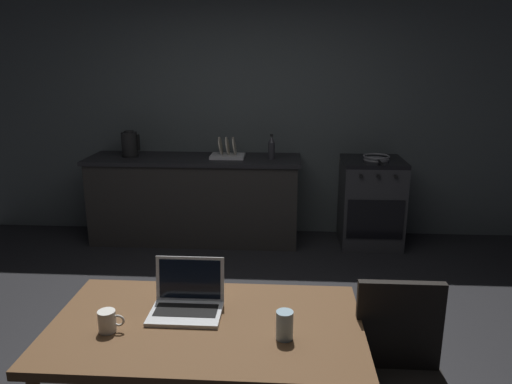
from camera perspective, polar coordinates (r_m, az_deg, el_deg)
ground_plane at (r=3.21m, az=-4.32°, el=-19.72°), size 12.00×12.00×0.00m
back_wall at (r=5.16m, az=2.59°, el=9.25°), size 6.40×0.10×2.58m
kitchen_counter at (r=5.07m, az=-7.16°, el=-0.77°), size 2.16×0.64×0.88m
stove_oven at (r=5.06m, az=13.36°, el=-1.15°), size 0.60×0.62×0.88m
dining_table at (r=2.23m, az=-5.84°, el=-16.63°), size 1.36×0.78×0.73m
chair at (r=2.32m, az=16.73°, el=-19.76°), size 0.40×0.40×0.91m
laptop at (r=2.27m, az=-8.12°, el=-12.70°), size 0.32×0.25×0.23m
electric_kettle at (r=5.11m, az=-14.67°, el=5.48°), size 0.19×0.17×0.27m
bottle at (r=4.81m, az=1.84°, el=5.25°), size 0.07×0.07×0.25m
frying_pan at (r=4.93m, az=14.01°, el=3.96°), size 0.26×0.44×0.05m
coffee_mug at (r=2.20m, az=-17.08°, el=-14.33°), size 0.11×0.07×0.09m
drinking_glass at (r=2.05m, az=3.39°, el=-15.38°), size 0.07×0.07×0.12m
dish_rack at (r=4.90m, az=-3.36°, el=4.61°), size 0.34×0.26×0.21m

